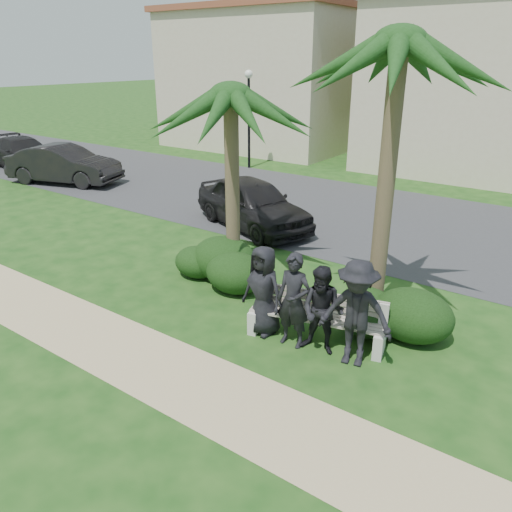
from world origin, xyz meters
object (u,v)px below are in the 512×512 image
object	(u,v)px
man_a	(263,291)
palm_left	(231,97)
car_a	(253,203)
street_lamp	(249,102)
park_bench	(317,321)
palm_right	(400,46)
man_b	(294,301)
car_b	(64,165)
man_d	(356,314)
man_c	(322,311)
car_c	(24,153)

from	to	relation	value
man_a	palm_left	distance (m)	4.16
car_a	street_lamp	bearing A→B (deg)	57.32
park_bench	palm_right	xyz separation A→B (m)	(0.47, 1.51, 4.62)
man_a	palm_left	world-z (taller)	palm_left
palm_right	car_a	size ratio (longest dim) A/B	1.37
man_b	car_b	size ratio (longest dim) A/B	0.38
man_d	palm_right	distance (m)	4.47
car_a	car_b	distance (m)	9.55
man_c	park_bench	bearing A→B (deg)	121.90
palm_left	palm_right	bearing A→B (deg)	2.42
park_bench	man_d	bearing A→B (deg)	-32.72
car_a	man_a	bearing A→B (deg)	-122.05
street_lamp	man_a	xyz separation A→B (m)	(9.06, -11.82, -2.08)
park_bench	palm_left	bearing A→B (deg)	141.27
man_b	car_c	world-z (taller)	man_b
man_c	palm_left	world-z (taller)	palm_left
man_c	man_a	bearing A→B (deg)	173.64
man_d	palm_left	xyz separation A→B (m)	(-3.86, 1.65, 3.13)
palm_left	car_b	size ratio (longest dim) A/B	1.09
man_c	car_a	size ratio (longest dim) A/B	0.37
palm_left	palm_right	world-z (taller)	palm_right
palm_right	man_b	bearing A→B (deg)	-111.61
man_b	man_c	distance (m)	0.54
park_bench	car_c	world-z (taller)	car_c
man_a	car_c	bearing A→B (deg)	166.40
man_d	car_a	world-z (taller)	man_d
palm_left	man_a	bearing A→B (deg)	-39.88
car_c	car_a	bearing A→B (deg)	-85.37
park_bench	man_a	distance (m)	1.12
man_a	car_b	world-z (taller)	man_a
street_lamp	palm_left	distance (m)	12.38
man_b	car_b	world-z (taller)	man_b
man_a	man_c	world-z (taller)	man_a
park_bench	car_b	bearing A→B (deg)	147.71
street_lamp	car_c	bearing A→B (deg)	-143.52
man_b	man_c	xyz separation A→B (m)	(0.53, 0.08, -0.07)
park_bench	palm_left	distance (m)	4.94
man_c	palm_left	xyz separation A→B (m)	(-3.25, 1.66, 3.26)
man_c	palm_right	world-z (taller)	palm_right
man_b	car_c	size ratio (longest dim) A/B	0.37
street_lamp	man_d	distance (m)	16.16
man_b	car_b	bearing A→B (deg)	156.14
man_a	car_c	size ratio (longest dim) A/B	0.36
man_b	palm_left	bearing A→B (deg)	143.18
park_bench	man_b	bearing A→B (deg)	-141.09
street_lamp	car_b	world-z (taller)	street_lamp
man_c	man_d	world-z (taller)	man_d
park_bench	man_b	world-z (taller)	man_b
man_d	car_a	distance (m)	7.44
man_a	car_a	distance (m)	6.21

